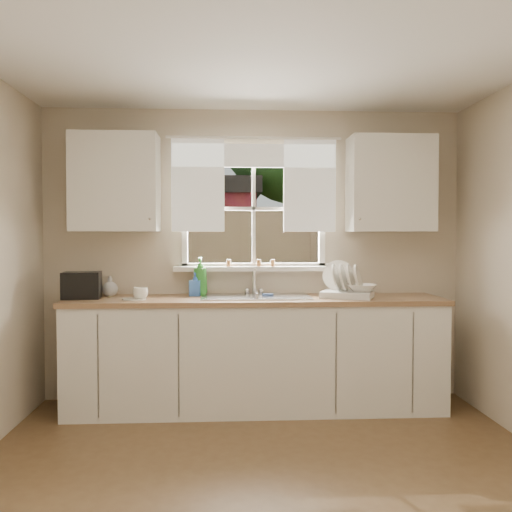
{
  "coord_description": "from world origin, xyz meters",
  "views": [
    {
      "loc": [
        -0.24,
        -2.7,
        1.4
      ],
      "look_at": [
        0.0,
        1.65,
        1.25
      ],
      "focal_mm": 38.0,
      "sensor_mm": 36.0,
      "label": 1
    }
  ],
  "objects": [
    {
      "name": "countertop",
      "position": [
        0.0,
        1.68,
        0.89
      ],
      "size": [
        3.04,
        0.65,
        0.04
      ],
      "primitive_type": "cube",
      "color": "#906B48",
      "rests_on": "base_cabinets"
    },
    {
      "name": "soap_bottle_b",
      "position": [
        -0.5,
        1.82,
        1.01
      ],
      "size": [
        0.1,
        0.1,
        0.2
      ],
      "primitive_type": "imported",
      "rotation": [
        0.0,
        0.0,
        -0.09
      ],
      "color": "blue",
      "rests_on": "countertop"
    },
    {
      "name": "window",
      "position": [
        0.0,
        2.0,
        1.49
      ],
      "size": [
        1.38,
        0.16,
        1.06
      ],
      "color": "white",
      "rests_on": "room_walls"
    },
    {
      "name": "ceiling",
      "position": [
        0.0,
        0.0,
        2.5
      ],
      "size": [
        3.6,
        4.0,
        0.02
      ],
      "primitive_type": "cube",
      "color": "silver",
      "rests_on": "room_walls"
    },
    {
      "name": "room_walls",
      "position": [
        0.0,
        -0.07,
        1.24
      ],
      "size": [
        3.62,
        4.02,
        2.5
      ],
      "color": "beige",
      "rests_on": "ground"
    },
    {
      "name": "upper_cabinet_right",
      "position": [
        1.15,
        1.82,
        1.85
      ],
      "size": [
        0.7,
        0.33,
        0.8
      ],
      "primitive_type": "cube",
      "color": "white",
      "rests_on": "room_walls"
    },
    {
      "name": "ground",
      "position": [
        0.0,
        0.0,
        0.0
      ],
      "size": [
        4.0,
        4.0,
        0.0
      ],
      "primitive_type": "plane",
      "color": "brown",
      "rests_on": "ground"
    },
    {
      "name": "base_cabinets",
      "position": [
        0.0,
        1.68,
        0.43
      ],
      "size": [
        3.0,
        0.62,
        0.87
      ],
      "primitive_type": "cube",
      "color": "white",
      "rests_on": "ground"
    },
    {
      "name": "cup",
      "position": [
        -0.92,
        1.6,
        0.96
      ],
      "size": [
        0.14,
        0.14,
        0.09
      ],
      "primitive_type": "imported",
      "rotation": [
        0.0,
        0.0,
        0.17
      ],
      "color": "white",
      "rests_on": "countertop"
    },
    {
      "name": "sink",
      "position": [
        0.0,
        1.71,
        0.84
      ],
      "size": [
        0.88,
        0.52,
        0.4
      ],
      "color": "#B7B7BC",
      "rests_on": "countertop"
    },
    {
      "name": "wall_outlet",
      "position": [
        0.88,
        1.99,
        1.08
      ],
      "size": [
        0.08,
        0.01,
        0.12
      ],
      "primitive_type": "cube",
      "color": "beige",
      "rests_on": "room_walls"
    },
    {
      "name": "curtains",
      "position": [
        0.0,
        1.95,
        1.93
      ],
      "size": [
        1.5,
        0.03,
        0.81
      ],
      "color": "white",
      "rests_on": "room_walls"
    },
    {
      "name": "upper_cabinet_left",
      "position": [
        -1.15,
        1.82,
        1.85
      ],
      "size": [
        0.7,
        0.33,
        0.8
      ],
      "primitive_type": "cube",
      "color": "white",
      "rests_on": "room_walls"
    },
    {
      "name": "soap_bottle_a",
      "position": [
        -0.46,
        1.87,
        1.07
      ],
      "size": [
        0.14,
        0.14,
        0.32
      ],
      "primitive_type": "imported",
      "rotation": [
        0.0,
        0.0,
        -0.16
      ],
      "color": "#2E852B",
      "rests_on": "countertop"
    },
    {
      "name": "saucer",
      "position": [
        -0.96,
        1.58,
        0.92
      ],
      "size": [
        0.19,
        0.19,
        0.01
      ],
      "primitive_type": "cylinder",
      "color": "beige",
      "rests_on": "countertop"
    },
    {
      "name": "bowl",
      "position": [
        0.85,
        1.6,
        0.99
      ],
      "size": [
        0.29,
        0.29,
        0.06
      ],
      "primitive_type": "imported",
      "rotation": [
        0.0,
        0.0,
        -0.24
      ],
      "color": "white",
      "rests_on": "dish_rack"
    },
    {
      "name": "sill_jars",
      "position": [
        -0.01,
        1.94,
        1.18
      ],
      "size": [
        0.42,
        0.04,
        0.06
      ],
      "color": "brown",
      "rests_on": "window"
    },
    {
      "name": "backyard",
      "position": [
        0.58,
        8.42,
        3.46
      ],
      "size": [
        20.0,
        10.0,
        6.13
      ],
      "color": "#335421",
      "rests_on": "ground"
    },
    {
      "name": "dish_rack",
      "position": [
        0.74,
        1.64,
        0.99
      ],
      "size": [
        0.48,
        0.43,
        0.3
      ],
      "color": "silver",
      "rests_on": "countertop"
    },
    {
      "name": "soap_bottle_c",
      "position": [
        -1.21,
        1.87,
        0.99
      ],
      "size": [
        0.14,
        0.14,
        0.17
      ],
      "primitive_type": "imported",
      "rotation": [
        0.0,
        0.0,
        0.09
      ],
      "color": "#BFB89D",
      "rests_on": "countertop"
    },
    {
      "name": "black_appliance",
      "position": [
        -1.4,
        1.7,
        1.02
      ],
      "size": [
        0.32,
        0.28,
        0.21
      ],
      "primitive_type": "cube",
      "rotation": [
        0.0,
        0.0,
        0.12
      ],
      "color": "black",
      "rests_on": "countertop"
    }
  ]
}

